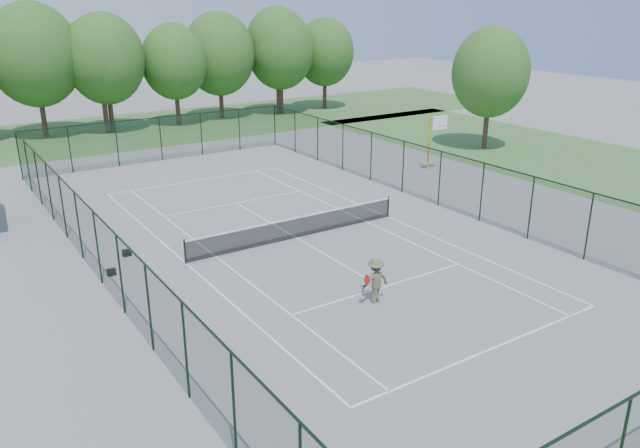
{
  "coord_description": "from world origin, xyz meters",
  "views": [
    {
      "loc": [
        -14.08,
        -23.43,
        10.54
      ],
      "look_at": [
        0.0,
        -2.0,
        1.3
      ],
      "focal_mm": 35.0,
      "sensor_mm": 36.0,
      "label": 1
    }
  ],
  "objects_px": {
    "tennis_net": "(296,226)",
    "basketball_goal": "(435,132)",
    "sports_bag_a": "(111,272)",
    "tennis_player": "(375,280)"
  },
  "relations": [
    {
      "from": "tennis_net",
      "to": "sports_bag_a",
      "type": "xyz_separation_m",
      "value": [
        -8.47,
        0.53,
        -0.44
      ]
    },
    {
      "from": "tennis_net",
      "to": "basketball_goal",
      "type": "xyz_separation_m",
      "value": [
        13.86,
        5.63,
        1.99
      ]
    },
    {
      "from": "tennis_net",
      "to": "basketball_goal",
      "type": "relative_size",
      "value": 3.04
    },
    {
      "from": "tennis_net",
      "to": "basketball_goal",
      "type": "height_order",
      "value": "basketball_goal"
    },
    {
      "from": "tennis_player",
      "to": "sports_bag_a",
      "type": "bearing_deg",
      "value": 134.17
    },
    {
      "from": "sports_bag_a",
      "to": "tennis_player",
      "type": "xyz_separation_m",
      "value": [
        7.49,
        -7.71,
        0.72
      ]
    },
    {
      "from": "tennis_net",
      "to": "basketball_goal",
      "type": "distance_m",
      "value": 15.09
    },
    {
      "from": "tennis_player",
      "to": "tennis_net",
      "type": "bearing_deg",
      "value": 82.23
    },
    {
      "from": "basketball_goal",
      "to": "sports_bag_a",
      "type": "bearing_deg",
      "value": -167.12
    },
    {
      "from": "basketball_goal",
      "to": "sports_bag_a",
      "type": "height_order",
      "value": "basketball_goal"
    }
  ]
}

